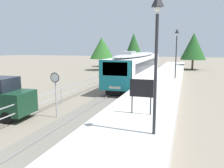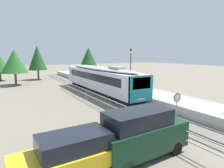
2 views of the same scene
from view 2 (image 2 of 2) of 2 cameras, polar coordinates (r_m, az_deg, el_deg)
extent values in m
plane|color=slate|center=(23.82, -7.80, -4.18)|extent=(160.00, 160.00, 0.00)
cube|color=#6B665B|center=(25.06, -1.43, -3.39)|extent=(3.20, 60.00, 0.06)
cube|color=slate|center=(24.72, -2.90, -3.40)|extent=(0.08, 60.00, 0.08)
cube|color=slate|center=(25.39, 0.00, -3.07)|extent=(0.08, 60.00, 0.08)
cube|color=silver|center=(26.64, -3.68, 1.54)|extent=(2.80, 18.33, 2.55)
cube|color=#19757F|center=(19.03, 8.50, -1.41)|extent=(2.80, 0.24, 2.55)
cube|color=black|center=(18.88, 8.69, 0.23)|extent=(2.13, 0.08, 1.12)
cube|color=black|center=(26.60, -3.69, 2.41)|extent=(2.82, 15.39, 0.92)
ellipsoid|color=#A8AAAF|center=(26.50, -3.71, 4.66)|extent=(2.69, 17.59, 0.44)
cube|color=#A8AAAF|center=(22.47, 1.48, 4.67)|extent=(1.10, 2.20, 0.36)
cube|color=#EAE5C6|center=(19.17, 8.56, -4.37)|extent=(1.00, 0.10, 0.20)
cube|color=black|center=(21.15, 4.53, -4.61)|extent=(2.24, 3.20, 0.55)
cube|color=black|center=(33.00, -8.86, 0.11)|extent=(2.24, 3.20, 0.55)
cube|color=#B7B5AD|center=(26.65, 4.72, -1.77)|extent=(3.90, 60.00, 0.90)
cylinder|color=#232328|center=(27.96, 5.46, 4.39)|extent=(0.12, 0.12, 4.60)
pyramid|color=#232328|center=(27.90, 5.54, 10.14)|extent=(0.34, 0.34, 0.50)
sphere|color=silver|center=(27.89, 5.53, 9.48)|extent=(0.24, 0.24, 0.24)
cylinder|color=#9EA0A5|center=(13.65, 18.16, -9.54)|extent=(0.07, 0.07, 2.20)
cylinder|color=white|center=(13.27, 18.51, -3.80)|extent=(0.60, 0.03, 0.60)
torus|color=black|center=(13.26, 18.55, -3.81)|extent=(0.61, 0.05, 0.61)
cube|color=#9EA0A5|center=(14.83, 5.87, -7.27)|extent=(0.05, 36.00, 0.05)
cube|color=#9EA0A5|center=(14.98, 5.83, -9.16)|extent=(0.05, 36.00, 0.05)
cylinder|color=#9EA0A5|center=(15.00, 5.83, -9.39)|extent=(0.06, 0.06, 1.25)
cylinder|color=#9EA0A5|center=(22.67, -7.58, -3.22)|extent=(0.06, 0.06, 1.25)
cylinder|color=#9EA0A5|center=(31.06, -13.93, -0.18)|extent=(0.06, 0.06, 1.25)
cube|color=#143823|center=(10.50, 8.85, -15.18)|extent=(4.99, 2.19, 1.35)
cube|color=black|center=(9.92, 7.68, -9.93)|extent=(3.48, 1.88, 0.80)
cylinder|color=black|center=(12.36, 11.87, -14.90)|extent=(0.73, 0.27, 0.72)
cylinder|color=black|center=(11.33, 18.23, -17.43)|extent=(0.73, 0.27, 0.72)
cylinder|color=black|center=(10.54, -1.52, -19.05)|extent=(0.73, 0.27, 0.72)
cylinder|color=black|center=(9.31, 4.42, -23.13)|extent=(0.73, 0.27, 0.72)
cube|color=gold|center=(8.83, -12.22, -21.43)|extent=(4.66, 2.05, 1.00)
cube|color=black|center=(8.50, -11.09, -16.26)|extent=(2.95, 1.76, 0.68)
cylinder|color=black|center=(10.25, -5.28, -19.93)|extent=(0.73, 0.26, 0.72)
cylinder|color=brown|center=(45.08, -29.91, 1.98)|extent=(0.36, 0.36, 1.84)
cylinder|color=brown|center=(37.30, -26.37, 1.31)|extent=(0.36, 0.36, 2.14)
cone|color=#286023|center=(37.08, -26.68, 5.96)|extent=(4.33, 4.33, 3.93)
cylinder|color=brown|center=(47.13, -6.81, 3.37)|extent=(0.36, 0.36, 1.93)
cone|color=#1E4C1E|center=(46.94, -6.89, 7.59)|extent=(4.68, 4.68, 5.01)
cylinder|color=brown|center=(43.83, -20.77, 2.55)|extent=(0.36, 0.36, 2.06)
cone|color=#1E4C1E|center=(43.63, -21.02, 7.18)|extent=(3.77, 3.77, 5.03)
camera|label=1|loc=(17.59, 71.05, -0.30)|focal=36.87mm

